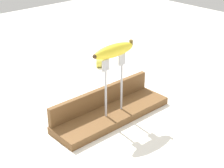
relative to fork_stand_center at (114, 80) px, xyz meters
name	(u,v)px	position (x,y,z in m)	size (l,w,h in m)	color
ground_plane	(112,118)	(0.00, 0.01, -0.14)	(3.00, 3.00, 0.00)	white
wooden_board	(112,114)	(0.00, 0.01, -0.13)	(0.42, 0.13, 0.02)	brown
board_backstop	(101,97)	(0.00, 0.06, -0.08)	(0.41, 0.02, 0.06)	brown
fork_stand_center	(114,80)	(0.00, 0.00, 0.00)	(0.09, 0.01, 0.19)	#B2B2B7
banana_raised_center	(114,51)	(0.00, 0.00, 0.10)	(0.16, 0.04, 0.04)	yellow
banana_chunk_near	(101,63)	(0.25, 0.36, -0.12)	(0.06, 0.06, 0.04)	#DBD147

